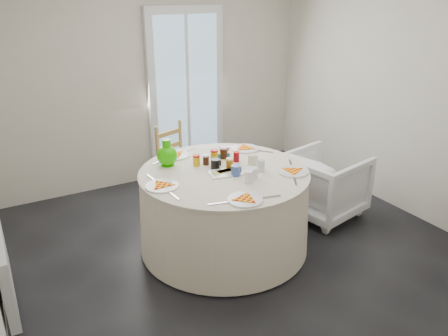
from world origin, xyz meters
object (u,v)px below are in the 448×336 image
radiator (3,263)px  armchair (324,181)px  green_pitcher (167,155)px  wooden_chair (180,163)px  table (224,210)px

radiator → armchair: 3.09m
radiator → green_pitcher: bearing=11.5°
wooden_chair → armchair: bearing=-60.1°
wooden_chair → green_pitcher: size_ratio=3.73×
wooden_chair → green_pitcher: bearing=-140.4°
table → green_pitcher: size_ratio=6.44×
radiator → wooden_chair: (1.89, 1.00, 0.09)m
table → radiator: bearing=177.6°
radiator → green_pitcher: (1.46, 0.30, 0.49)m
table → wooden_chair: 1.08m
radiator → table: table is taller
radiator → armchair: (3.09, -0.04, 0.01)m
table → green_pitcher: 0.73m
radiator → table: bearing=-2.4°
radiator → green_pitcher: green_pitcher is taller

